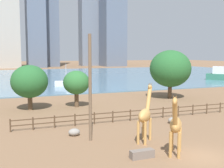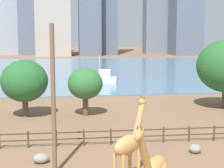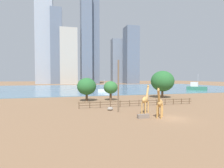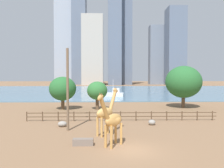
{
  "view_description": "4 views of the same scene",
  "coord_description": "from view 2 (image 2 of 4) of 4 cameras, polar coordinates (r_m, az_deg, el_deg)",
  "views": [
    {
      "loc": [
        -13.33,
        -16.23,
        7.55
      ],
      "look_at": [
        -0.81,
        16.3,
        3.78
      ],
      "focal_mm": 45.0,
      "sensor_mm": 36.0,
      "label": 1
    },
    {
      "loc": [
        -5.48,
        -13.95,
        8.41
      ],
      "look_at": [
        -1.01,
        22.25,
        3.42
      ],
      "focal_mm": 55.0,
      "sensor_mm": 36.0,
      "label": 2
    },
    {
      "loc": [
        -15.5,
        -22.68,
        6.15
      ],
      "look_at": [
        -1.56,
        29.65,
        4.13
      ],
      "focal_mm": 28.0,
      "sensor_mm": 36.0,
      "label": 3
    },
    {
      "loc": [
        -2.14,
        -17.69,
        6.04
      ],
      "look_at": [
        -0.91,
        32.4,
        4.38
      ],
      "focal_mm": 35.0,
      "sensor_mm": 36.0,
      "label": 4
    }
  ],
  "objects": [
    {
      "name": "tree_right_tall",
      "position": [
        36.69,
        -4.46,
        0.02
      ],
      "size": [
        3.74,
        3.74,
        5.18
      ],
      "color": "brown",
      "rests_on": "ground"
    },
    {
      "name": "boulder_near_fence",
      "position": [
        26.22,
        13.64,
        -10.38
      ],
      "size": [
        0.89,
        0.88,
        0.66
      ],
      "primitive_type": "ellipsoid",
      "color": "gray",
      "rests_on": "ground"
    },
    {
      "name": "giraffe_companion",
      "position": [
        19.95,
        2.78,
        -9.96
      ],
      "size": [
        2.62,
        2.66,
        4.99
      ],
      "rotation": [
        0.0,
        0.0,
        0.8
      ],
      "color": "tan",
      "rests_on": "ground"
    },
    {
      "name": "tree_center_broad",
      "position": [
        37.11,
        -14.34,
        0.47
      ],
      "size": [
        4.91,
        4.91,
        6.06
      ],
      "color": "brown",
      "rests_on": "ground"
    },
    {
      "name": "boulder_by_pole",
      "position": [
        24.08,
        -11.72,
        -11.98
      ],
      "size": [
        1.08,
        0.88,
        0.66
      ],
      "primitive_type": "ellipsoid",
      "color": "gray",
      "rests_on": "ground"
    },
    {
      "name": "boat_sailboat",
      "position": [
        61.44,
        -1.69,
        0.91
      ],
      "size": [
        5.97,
        3.23,
        5.09
      ],
      "rotation": [
        0.0,
        0.0,
        2.92
      ],
      "color": "silver",
      "rests_on": "harbor_water"
    },
    {
      "name": "skyline_block_wide",
      "position": [
        177.48,
        7.75,
        12.56
      ],
      "size": [
        14.13,
        9.59,
        46.77
      ],
      "primitive_type": "cube",
      "color": "slate",
      "rests_on": "ground"
    },
    {
      "name": "harbor_water",
      "position": [
        91.5,
        -3.57,
        2.57
      ],
      "size": [
        180.0,
        86.0,
        0.2
      ],
      "primitive_type": "cube",
      "color": "slate",
      "rests_on": "ground"
    },
    {
      "name": "enclosure_fence",
      "position": [
        27.59,
        4.52,
        -8.34
      ],
      "size": [
        26.12,
        0.14,
        1.3
      ],
      "color": "#4C3826",
      "rests_on": "ground"
    },
    {
      "name": "utility_pole",
      "position": [
        21.06,
        -9.72,
        -2.71
      ],
      "size": [
        0.28,
        0.28,
        9.22
      ],
      "primitive_type": "cylinder",
      "color": "brown",
      "rests_on": "ground"
    },
    {
      "name": "ground_plane",
      "position": [
        94.49,
        -3.68,
        2.67
      ],
      "size": [
        400.0,
        400.0,
        0.0
      ],
      "primitive_type": "plane",
      "color": "brown"
    }
  ]
}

